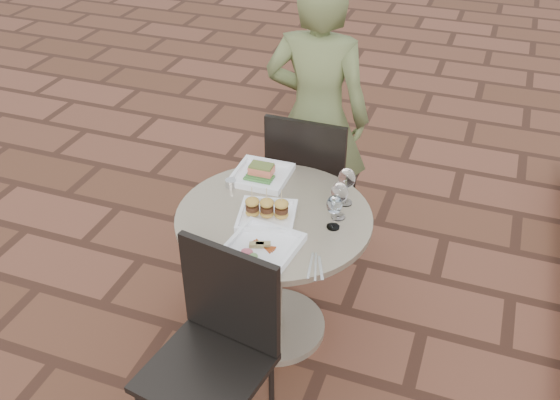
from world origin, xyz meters
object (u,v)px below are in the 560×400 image
(diner, at_px, (317,118))
(plate_tuna, at_px, (263,246))
(cafe_table, at_px, (274,257))
(chair_near, at_px, (217,339))
(plate_sliders, at_px, (267,212))
(plate_salmon, at_px, (261,174))
(chair_far, at_px, (310,175))

(diner, xyz_separation_m, plate_tuna, (0.10, -1.09, -0.06))
(cafe_table, xyz_separation_m, chair_near, (-0.01, -0.63, 0.07))
(plate_tuna, bearing_deg, diner, 95.41)
(plate_sliders, distance_m, plate_tuna, 0.22)
(chair_near, relative_size, plate_sliders, 3.08)
(plate_salmon, xyz_separation_m, plate_sliders, (0.15, -0.31, 0.01))
(diner, distance_m, plate_tuna, 1.09)
(chair_far, relative_size, plate_salmon, 3.42)
(cafe_table, distance_m, chair_far, 0.66)
(cafe_table, bearing_deg, diner, 94.08)
(plate_tuna, bearing_deg, plate_salmon, 112.16)
(chair_near, bearing_deg, plate_tuna, 92.17)
(chair_far, xyz_separation_m, diner, (-0.03, 0.19, 0.26))
(cafe_table, height_order, plate_tuna, plate_tuna)
(diner, distance_m, plate_sliders, 0.88)
(chair_near, distance_m, plate_tuna, 0.43)
(plate_sliders, bearing_deg, plate_salmon, 115.71)
(cafe_table, xyz_separation_m, plate_sliders, (-0.02, -0.04, 0.28))
(cafe_table, height_order, plate_salmon, plate_salmon)
(plate_sliders, bearing_deg, cafe_table, 61.70)
(plate_tuna, bearing_deg, cafe_table, 99.91)
(chair_far, bearing_deg, plate_sliders, 90.95)
(cafe_table, relative_size, plate_tuna, 2.88)
(diner, distance_m, plate_salmon, 0.58)
(diner, height_order, plate_tuna, diner)
(chair_far, distance_m, plate_sliders, 0.72)
(diner, bearing_deg, chair_near, 88.66)
(chair_far, relative_size, plate_sliders, 3.08)
(plate_sliders, relative_size, plate_tuna, 0.97)
(cafe_table, relative_size, plate_sliders, 2.98)
(plate_salmon, distance_m, plate_sliders, 0.34)
(chair_near, xyz_separation_m, plate_tuna, (0.05, 0.38, 0.20))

